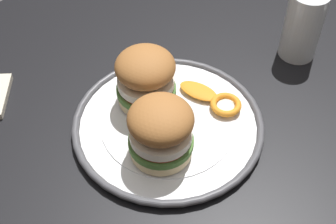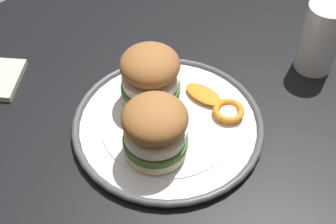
{
  "view_description": "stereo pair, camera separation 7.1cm",
  "coord_description": "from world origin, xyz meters",
  "px_view_note": "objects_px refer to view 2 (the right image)",
  "views": [
    {
      "loc": [
        -0.46,
        -0.28,
        1.34
      ],
      "look_at": [
        -0.06,
        0.03,
        0.77
      ],
      "focal_mm": 51.07,
      "sensor_mm": 36.0,
      "label": 1
    },
    {
      "loc": [
        -0.42,
        -0.33,
        1.34
      ],
      "look_at": [
        -0.06,
        0.03,
        0.77
      ],
      "focal_mm": 51.07,
      "sensor_mm": 36.0,
      "label": 2
    }
  ],
  "objects_px": {
    "dining_table": "(202,153)",
    "sandwich_half_right": "(150,75)",
    "drinking_glass": "(319,41)",
    "dinner_plate": "(168,124)",
    "sandwich_half_left": "(155,129)"
  },
  "relations": [
    {
      "from": "dining_table",
      "to": "sandwich_half_right",
      "type": "xyz_separation_m",
      "value": [
        -0.04,
        0.09,
        0.16
      ]
    },
    {
      "from": "dining_table",
      "to": "drinking_glass",
      "type": "height_order",
      "value": "drinking_glass"
    },
    {
      "from": "dining_table",
      "to": "sandwich_half_right",
      "type": "height_order",
      "value": "sandwich_half_right"
    },
    {
      "from": "dinner_plate",
      "to": "drinking_glass",
      "type": "relative_size",
      "value": 2.36
    },
    {
      "from": "dinner_plate",
      "to": "sandwich_half_right",
      "type": "bearing_deg",
      "value": 73.3
    },
    {
      "from": "dinner_plate",
      "to": "sandwich_half_left",
      "type": "xyz_separation_m",
      "value": [
        -0.05,
        -0.03,
        0.06
      ]
    },
    {
      "from": "sandwich_half_right",
      "to": "drinking_glass",
      "type": "bearing_deg",
      "value": -26.49
    },
    {
      "from": "sandwich_half_left",
      "to": "dinner_plate",
      "type": "bearing_deg",
      "value": 27.22
    },
    {
      "from": "sandwich_half_left",
      "to": "sandwich_half_right",
      "type": "bearing_deg",
      "value": 50.26
    },
    {
      "from": "dining_table",
      "to": "drinking_glass",
      "type": "bearing_deg",
      "value": -12.46
    },
    {
      "from": "dinner_plate",
      "to": "sandwich_half_left",
      "type": "bearing_deg",
      "value": -152.78
    },
    {
      "from": "drinking_glass",
      "to": "dinner_plate",
      "type": "bearing_deg",
      "value": 164.81
    },
    {
      "from": "drinking_glass",
      "to": "sandwich_half_left",
      "type": "bearing_deg",
      "value": 171.48
    },
    {
      "from": "sandwich_half_left",
      "to": "drinking_glass",
      "type": "height_order",
      "value": "drinking_glass"
    },
    {
      "from": "dining_table",
      "to": "dinner_plate",
      "type": "bearing_deg",
      "value": 154.58
    }
  ]
}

